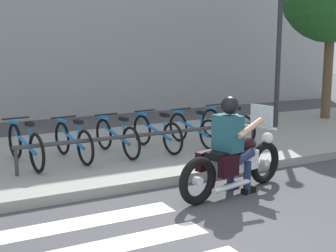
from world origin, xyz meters
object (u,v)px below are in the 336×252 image
(bicycle_2, at_px, (117,137))
(bicycle_5, at_px, (227,125))
(motorcycle, at_px, (234,162))
(bike_rack, at_px, (150,136))
(bicycle_3, at_px, (157,133))
(street_lamp, at_px, (280,28))
(bicycle_4, at_px, (193,129))
(rider, at_px, (231,138))
(bicycle_1, at_px, (73,141))
(bicycle_0, at_px, (25,145))

(bicycle_2, height_order, bicycle_5, bicycle_5)
(motorcycle, height_order, bike_rack, motorcycle)
(bicycle_3, xyz_separation_m, street_lamp, (3.74, 0.87, 2.06))
(bicycle_3, bearing_deg, bicycle_4, 0.01)
(bicycle_5, height_order, street_lamp, street_lamp)
(rider, height_order, street_lamp, street_lamp)
(bicycle_3, bearing_deg, bicycle_1, -179.99)
(bicycle_5, bearing_deg, motorcycle, -123.12)
(bicycle_0, relative_size, bicycle_3, 1.04)
(motorcycle, height_order, bicycle_5, motorcycle)
(motorcycle, xyz_separation_m, bicycle_4, (0.78, 2.46, 0.02))
(rider, xyz_separation_m, bicycle_5, (1.68, 2.47, -0.34))
(bicycle_0, relative_size, bicycle_1, 1.09)
(motorcycle, relative_size, bicycle_3, 1.29)
(bicycle_2, xyz_separation_m, bicycle_4, (1.65, -0.00, -0.00))
(rider, height_order, bicycle_4, rider)
(bicycle_3, xyz_separation_m, bicycle_4, (0.82, 0.00, -0.01))
(bicycle_5, distance_m, street_lamp, 3.06)
(street_lamp, bearing_deg, bike_rack, -161.09)
(bicycle_3, distance_m, bicycle_5, 1.65)
(bicycle_5, distance_m, bike_rack, 2.14)
(bicycle_1, relative_size, bicycle_4, 0.99)
(bicycle_0, relative_size, bike_rack, 0.36)
(rider, height_order, bicycle_2, rider)
(motorcycle, height_order, bicycle_4, motorcycle)
(rider, xyz_separation_m, bike_rack, (-0.38, 1.92, -0.27))
(motorcycle, xyz_separation_m, rider, (-0.07, -0.01, 0.37))
(bicycle_4, xyz_separation_m, bicycle_5, (0.83, -0.00, 0.01))
(bicycle_4, relative_size, bike_rack, 0.34)
(bicycle_1, distance_m, bike_rack, 1.36)
(rider, bearing_deg, bicycle_5, 55.83)
(bicycle_4, height_order, bicycle_5, bicycle_5)
(bicycle_0, bearing_deg, bicycle_5, 0.00)
(bike_rack, bearing_deg, bicycle_1, 155.88)
(bicycle_2, bearing_deg, bicycle_0, -179.98)
(rider, distance_m, bicycle_3, 2.50)
(bicycle_5, relative_size, bike_rack, 0.34)
(bicycle_2, bearing_deg, bicycle_1, -179.97)
(bicycle_0, relative_size, bicycle_2, 1.07)
(bicycle_2, height_order, bicycle_3, bicycle_3)
(bicycle_1, bearing_deg, bicycle_3, 0.01)
(bicycle_4, xyz_separation_m, street_lamp, (2.92, 0.87, 2.06))
(bicycle_3, height_order, bicycle_4, bicycle_3)
(bicycle_3, distance_m, bike_rack, 0.70)
(bicycle_3, xyz_separation_m, bike_rack, (-0.41, -0.55, 0.08))
(motorcycle, bearing_deg, bicycle_3, 91.08)
(bicycle_4, bearing_deg, rider, -109.04)
(bicycle_1, bearing_deg, bicycle_5, -0.00)
(rider, relative_size, bicycle_2, 0.90)
(bicycle_0, xyz_separation_m, bicycle_5, (4.12, 0.00, -0.01))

